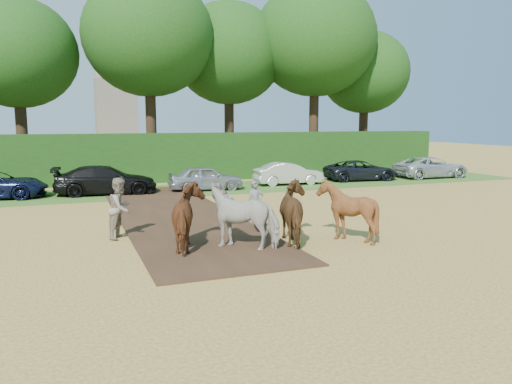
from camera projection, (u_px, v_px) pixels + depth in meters
name	position (u px, v px, depth m)	size (l,w,h in m)	color
ground	(175.00, 266.00, 13.08)	(120.00, 120.00, 0.00)	gold
earth_strip	(176.00, 215.00, 20.07)	(4.50, 17.00, 0.05)	#472D1C
grass_verge	(119.00, 193.00, 26.01)	(50.00, 5.00, 0.03)	#38601E
hedgerow	(110.00, 159.00, 29.95)	(46.00, 1.60, 3.00)	#14380F
spectator_near	(120.00, 208.00, 16.04)	(0.96, 0.75, 1.97)	#B2A58B
plough_team	(272.00, 214.00, 15.26)	(6.61, 4.61, 1.93)	brown
parked_cars	(182.00, 178.00, 27.17)	(40.94, 3.18, 1.49)	#A6A7AD
treeline	(73.00, 37.00, 31.23)	(48.70, 10.60, 14.21)	#382616
church	(113.00, 42.00, 63.35)	(5.20, 5.20, 27.00)	slate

